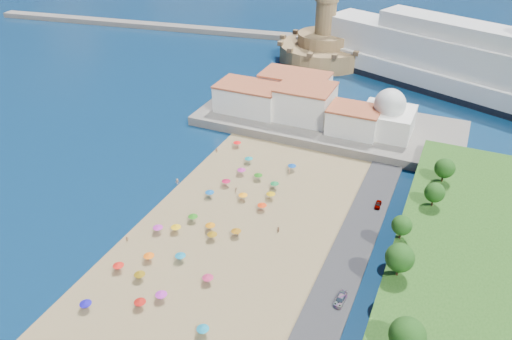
% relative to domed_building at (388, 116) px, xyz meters
% --- Properties ---
extents(ground, '(700.00, 700.00, 0.00)m').
position_rel_domed_building_xyz_m(ground, '(-30.00, -71.00, -8.97)').
color(ground, '#071938').
rests_on(ground, ground).
extents(terrace, '(90.00, 36.00, 3.00)m').
position_rel_domed_building_xyz_m(terrace, '(-20.00, 2.00, -7.47)').
color(terrace, '#59544C').
rests_on(terrace, ground).
extents(jetty, '(18.00, 70.00, 2.40)m').
position_rel_domed_building_xyz_m(jetty, '(-42.00, 37.00, -7.77)').
color(jetty, '#59544C').
rests_on(jetty, ground).
extents(breakwater, '(199.03, 34.77, 2.60)m').
position_rel_domed_building_xyz_m(breakwater, '(-140.00, 82.00, -7.67)').
color(breakwater, '#59544C').
rests_on(breakwater, ground).
extents(waterfront_buildings, '(57.00, 29.00, 11.00)m').
position_rel_domed_building_xyz_m(waterfront_buildings, '(-33.05, 2.64, -1.10)').
color(waterfront_buildings, silver).
rests_on(waterfront_buildings, terrace).
extents(domed_building, '(16.00, 16.00, 15.00)m').
position_rel_domed_building_xyz_m(domed_building, '(0.00, 0.00, 0.00)').
color(domed_building, silver).
rests_on(domed_building, terrace).
extents(fortress, '(40.00, 40.00, 32.40)m').
position_rel_domed_building_xyz_m(fortress, '(-42.00, 67.00, -2.29)').
color(fortress, '#916D48').
rests_on(fortress, ground).
extents(cruise_ship, '(150.70, 75.89, 33.38)m').
position_rel_domed_building_xyz_m(cruise_ship, '(18.44, 52.35, 0.91)').
color(cruise_ship, black).
rests_on(cruise_ship, ground).
extents(beach_parasols, '(31.03, 115.83, 2.20)m').
position_rel_domed_building_xyz_m(beach_parasols, '(-30.75, -82.71, -6.83)').
color(beach_parasols, gray).
rests_on(beach_parasols, beach).
extents(beachgoers, '(35.15, 98.13, 1.89)m').
position_rel_domed_building_xyz_m(beachgoers, '(-32.67, -74.08, -7.85)').
color(beachgoers, tan).
rests_on(beachgoers, beach).
extents(parked_cars, '(2.25, 78.69, 1.44)m').
position_rel_domed_building_xyz_m(parked_cars, '(6.00, -82.81, -7.59)').
color(parked_cars, gray).
rests_on(parked_cars, promenade).
extents(hillside_trees, '(11.53, 104.94, 7.98)m').
position_rel_domed_building_xyz_m(hillside_trees, '(17.80, -77.53, 1.21)').
color(hillside_trees, '#382314').
rests_on(hillside_trees, hillside).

